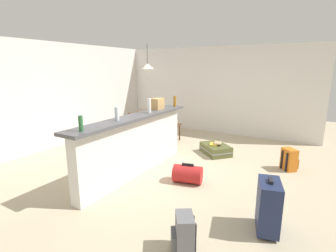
% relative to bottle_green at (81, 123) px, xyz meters
% --- Properties ---
extents(ground_plane, '(13.00, 13.00, 0.05)m').
position_rel_bottle_green_xyz_m(ground_plane, '(1.88, -0.26, -1.21)').
color(ground_plane, '#BCAD8E').
extents(wall_back, '(6.60, 0.10, 2.50)m').
position_rel_bottle_green_xyz_m(wall_back, '(1.88, 2.79, 0.06)').
color(wall_back, silver).
rests_on(wall_back, ground_plane).
extents(wall_right, '(0.10, 6.00, 2.50)m').
position_rel_bottle_green_xyz_m(wall_right, '(4.93, 0.04, 0.06)').
color(wall_right, silver).
rests_on(wall_right, ground_plane).
extents(partition_half_wall, '(2.80, 0.20, 1.03)m').
position_rel_bottle_green_xyz_m(partition_half_wall, '(1.24, 0.05, -0.67)').
color(partition_half_wall, silver).
rests_on(partition_half_wall, ground_plane).
extents(bar_countertop, '(2.96, 0.40, 0.05)m').
position_rel_bottle_green_xyz_m(bar_countertop, '(1.24, 0.05, -0.13)').
color(bar_countertop, '#4C4C51').
rests_on(bar_countertop, partition_half_wall).
extents(bottle_green, '(0.06, 0.06, 0.21)m').
position_rel_bottle_green_xyz_m(bottle_green, '(0.00, 0.00, 0.00)').
color(bottle_green, '#2D6B38').
rests_on(bottle_green, bar_countertop).
extents(bottle_clear, '(0.07, 0.07, 0.22)m').
position_rel_bottle_green_xyz_m(bottle_clear, '(0.78, 0.06, 0.00)').
color(bottle_clear, silver).
rests_on(bottle_clear, bar_countertop).
extents(bottle_white, '(0.07, 0.07, 0.27)m').
position_rel_bottle_green_xyz_m(bottle_white, '(1.63, 0.01, 0.03)').
color(bottle_white, silver).
rests_on(bottle_white, bar_countertop).
extents(bottle_amber, '(0.06, 0.06, 0.23)m').
position_rel_bottle_green_xyz_m(bottle_amber, '(2.53, -0.05, 0.01)').
color(bottle_amber, '#9E661E').
rests_on(bottle_amber, bar_countertop).
extents(grocery_bag, '(0.26, 0.18, 0.22)m').
position_rel_bottle_green_xyz_m(grocery_bag, '(2.05, 0.10, 0.00)').
color(grocery_bag, tan).
rests_on(grocery_bag, bar_countertop).
extents(dining_table, '(1.10, 0.80, 0.74)m').
position_rel_bottle_green_xyz_m(dining_table, '(3.43, 1.15, -0.54)').
color(dining_table, '#4C331E').
rests_on(dining_table, ground_plane).
extents(dining_chair_near_partition, '(0.44, 0.44, 0.93)m').
position_rel_bottle_green_xyz_m(dining_chair_near_partition, '(3.38, 0.59, -0.67)').
color(dining_chair_near_partition, '#4C331E').
rests_on(dining_chair_near_partition, ground_plane).
extents(pendant_lamp, '(0.34, 0.34, 0.68)m').
position_rel_bottle_green_xyz_m(pendant_lamp, '(3.38, 1.24, 0.75)').
color(pendant_lamp, black).
extents(suitcase_flat_olive, '(0.83, 0.84, 0.22)m').
position_rel_bottle_green_xyz_m(suitcase_flat_olive, '(2.99, -0.85, -1.08)').
color(suitcase_flat_olive, '#51562D').
rests_on(suitcase_flat_olive, ground_plane).
extents(backpack_grey, '(0.33, 0.33, 0.42)m').
position_rel_bottle_green_xyz_m(backpack_grey, '(-0.16, -1.63, -0.99)').
color(backpack_grey, slate).
rests_on(backpack_grey, ground_plane).
extents(backpack_orange, '(0.34, 0.34, 0.42)m').
position_rel_bottle_green_xyz_m(backpack_orange, '(2.82, -2.37, -0.99)').
color(backpack_orange, orange).
rests_on(backpack_orange, ground_plane).
extents(suitcase_upright_navy, '(0.49, 0.34, 0.67)m').
position_rel_bottle_green_xyz_m(suitcase_upright_navy, '(0.65, -2.33, -0.86)').
color(suitcase_upright_navy, '#1E284C').
rests_on(suitcase_upright_navy, ground_plane).
extents(duffel_bag_red, '(0.40, 0.54, 0.34)m').
position_rel_bottle_green_xyz_m(duffel_bag_red, '(1.36, -0.94, -1.04)').
color(duffel_bag_red, red).
rests_on(duffel_bag_red, ground_plane).
extents(book_stack, '(0.30, 0.29, 0.06)m').
position_rel_bottle_green_xyz_m(book_stack, '(2.97, -0.85, -0.94)').
color(book_stack, gold).
rests_on(book_stack, suitcase_flat_olive).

